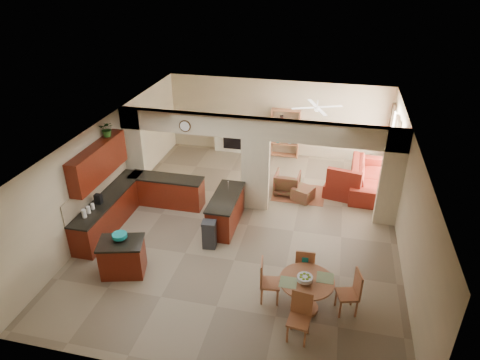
% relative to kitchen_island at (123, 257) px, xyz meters
% --- Properties ---
extents(floor, '(10.00, 10.00, 0.00)m').
position_rel_kitchen_island_xyz_m(floor, '(2.44, 2.61, -0.44)').
color(floor, '#817259').
rests_on(floor, ground).
extents(ceiling, '(10.00, 10.00, 0.00)m').
position_rel_kitchen_island_xyz_m(ceiling, '(2.44, 2.61, 2.36)').
color(ceiling, white).
rests_on(ceiling, wall_back).
extents(wall_back, '(8.00, 0.00, 8.00)m').
position_rel_kitchen_island_xyz_m(wall_back, '(2.44, 7.61, 0.96)').
color(wall_back, tan).
rests_on(wall_back, floor).
extents(wall_front, '(8.00, 0.00, 8.00)m').
position_rel_kitchen_island_xyz_m(wall_front, '(2.44, -2.39, 0.96)').
color(wall_front, tan).
rests_on(wall_front, floor).
extents(wall_left, '(0.00, 10.00, 10.00)m').
position_rel_kitchen_island_xyz_m(wall_left, '(-1.56, 2.61, 0.96)').
color(wall_left, tan).
rests_on(wall_left, floor).
extents(wall_right, '(0.00, 10.00, 10.00)m').
position_rel_kitchen_island_xyz_m(wall_right, '(6.44, 2.61, 0.96)').
color(wall_right, tan).
rests_on(wall_right, floor).
extents(partition_left_pier, '(0.60, 0.25, 2.80)m').
position_rel_kitchen_island_xyz_m(partition_left_pier, '(-1.26, 3.61, 0.96)').
color(partition_left_pier, tan).
rests_on(partition_left_pier, floor).
extents(partition_center_pier, '(0.80, 0.25, 2.20)m').
position_rel_kitchen_island_xyz_m(partition_center_pier, '(2.44, 3.61, 0.66)').
color(partition_center_pier, tan).
rests_on(partition_center_pier, floor).
extents(partition_right_pier, '(0.60, 0.25, 2.80)m').
position_rel_kitchen_island_xyz_m(partition_right_pier, '(6.14, 3.61, 0.96)').
color(partition_right_pier, tan).
rests_on(partition_right_pier, floor).
extents(partition_header, '(8.00, 0.25, 0.60)m').
position_rel_kitchen_island_xyz_m(partition_header, '(2.44, 3.61, 2.06)').
color(partition_header, tan).
rests_on(partition_header, partition_center_pier).
extents(kitchen_counter, '(2.52, 3.29, 1.48)m').
position_rel_kitchen_island_xyz_m(kitchen_counter, '(-0.82, 2.36, 0.02)').
color(kitchen_counter, '#4A1808').
rests_on(kitchen_counter, floor).
extents(upper_cabinets, '(0.35, 2.40, 0.90)m').
position_rel_kitchen_island_xyz_m(upper_cabinets, '(-1.38, 1.81, 1.48)').
color(upper_cabinets, '#4A1808').
rests_on(upper_cabinets, wall_left).
extents(peninsula, '(0.70, 1.85, 0.91)m').
position_rel_kitchen_island_xyz_m(peninsula, '(1.84, 2.49, 0.01)').
color(peninsula, '#4A1808').
rests_on(peninsula, floor).
extents(wall_clock, '(0.34, 0.03, 0.34)m').
position_rel_kitchen_island_xyz_m(wall_clock, '(0.44, 3.46, 2.01)').
color(wall_clock, '#483018').
rests_on(wall_clock, partition_header).
extents(rug, '(1.60, 1.30, 0.01)m').
position_rel_kitchen_island_xyz_m(rug, '(3.64, 4.71, -0.44)').
color(rug, '#974C37').
rests_on(rug, floor).
extents(fireplace, '(1.60, 0.35, 1.20)m').
position_rel_kitchen_island_xyz_m(fireplace, '(0.84, 7.44, 0.17)').
color(fireplace, beige).
rests_on(fireplace, floor).
extents(shelving_unit, '(1.00, 0.32, 1.80)m').
position_rel_kitchen_island_xyz_m(shelving_unit, '(2.79, 7.43, 0.46)').
color(shelving_unit, '#A55C38').
rests_on(shelving_unit, floor).
extents(window_a, '(0.02, 0.90, 1.90)m').
position_rel_kitchen_island_xyz_m(window_a, '(6.41, 4.91, 0.76)').
color(window_a, white).
rests_on(window_a, wall_right).
extents(window_b, '(0.02, 0.90, 1.90)m').
position_rel_kitchen_island_xyz_m(window_b, '(6.41, 6.61, 0.76)').
color(window_b, white).
rests_on(window_b, wall_right).
extents(glazed_door, '(0.02, 0.70, 2.10)m').
position_rel_kitchen_island_xyz_m(glazed_door, '(6.41, 5.76, 0.61)').
color(glazed_door, white).
rests_on(glazed_door, wall_right).
extents(drape_a_left, '(0.10, 0.28, 2.30)m').
position_rel_kitchen_island_xyz_m(drape_a_left, '(6.37, 4.31, 0.76)').
color(drape_a_left, '#451D1B').
rests_on(drape_a_left, wall_right).
extents(drape_a_right, '(0.10, 0.28, 2.30)m').
position_rel_kitchen_island_xyz_m(drape_a_right, '(6.37, 5.51, 0.76)').
color(drape_a_right, '#451D1B').
rests_on(drape_a_right, wall_right).
extents(drape_b_left, '(0.10, 0.28, 2.30)m').
position_rel_kitchen_island_xyz_m(drape_b_left, '(6.37, 6.01, 0.76)').
color(drape_b_left, '#451D1B').
rests_on(drape_b_left, wall_right).
extents(drape_b_right, '(0.10, 0.28, 2.30)m').
position_rel_kitchen_island_xyz_m(drape_b_right, '(6.37, 7.21, 0.76)').
color(drape_b_right, '#451D1B').
rests_on(drape_b_right, wall_right).
extents(ceiling_fan, '(1.00, 1.00, 0.10)m').
position_rel_kitchen_island_xyz_m(ceiling_fan, '(3.94, 5.61, 2.12)').
color(ceiling_fan, white).
rests_on(ceiling_fan, ceiling).
extents(kitchen_island, '(1.17, 0.97, 0.88)m').
position_rel_kitchen_island_xyz_m(kitchen_island, '(0.00, 0.00, 0.00)').
color(kitchen_island, '#4A1808').
rests_on(kitchen_island, floor).
extents(teal_bowl, '(0.34, 0.34, 0.16)m').
position_rel_kitchen_island_xyz_m(teal_bowl, '(-0.04, 0.08, 0.52)').
color(teal_bowl, teal).
rests_on(teal_bowl, kitchen_island).
extents(trash_can, '(0.36, 0.31, 0.70)m').
position_rel_kitchen_island_xyz_m(trash_can, '(1.68, 1.41, -0.09)').
color(trash_can, '#2A2A2C').
rests_on(trash_can, floor).
extents(dining_table, '(1.15, 1.15, 0.78)m').
position_rel_kitchen_island_xyz_m(dining_table, '(4.28, -0.23, 0.07)').
color(dining_table, '#A55C38').
rests_on(dining_table, floor).
extents(fruit_bowl, '(0.32, 0.32, 0.17)m').
position_rel_kitchen_island_xyz_m(fruit_bowl, '(4.24, -0.30, 0.42)').
color(fruit_bowl, '#75A423').
rests_on(fruit_bowl, dining_table).
extents(sofa, '(2.80, 1.19, 0.81)m').
position_rel_kitchen_island_xyz_m(sofa, '(5.74, 5.56, -0.04)').
color(sofa, maroon).
rests_on(sofa, floor).
extents(chaise, '(1.19, 1.04, 0.42)m').
position_rel_kitchen_island_xyz_m(chaise, '(4.95, 4.88, -0.24)').
color(chaise, maroon).
rests_on(chaise, floor).
extents(armchair, '(0.79, 0.81, 0.70)m').
position_rel_kitchen_island_xyz_m(armchair, '(3.25, 4.68, -0.09)').
color(armchair, maroon).
rests_on(armchair, floor).
extents(ottoman, '(0.75, 0.75, 0.41)m').
position_rel_kitchen_island_xyz_m(ottoman, '(3.79, 4.35, -0.24)').
color(ottoman, maroon).
rests_on(ottoman, floor).
extents(plant, '(0.46, 0.43, 0.43)m').
position_rel_kitchen_island_xyz_m(plant, '(-1.38, 2.46, 2.14)').
color(plant, '#1A4A13').
rests_on(plant, upper_cabinets).
extents(chair_north, '(0.44, 0.44, 1.02)m').
position_rel_kitchen_island_xyz_m(chair_north, '(4.18, 0.49, 0.11)').
color(chair_north, '#A55C38').
rests_on(chair_north, floor).
extents(chair_east, '(0.52, 0.52, 1.02)m').
position_rel_kitchen_island_xyz_m(chair_east, '(5.21, -0.08, 0.11)').
color(chair_east, '#A55C38').
rests_on(chair_east, floor).
extents(chair_south, '(0.47, 0.47, 1.02)m').
position_rel_kitchen_island_xyz_m(chair_south, '(4.23, -0.96, 0.11)').
color(chair_south, '#A55C38').
rests_on(chair_south, floor).
extents(chair_west, '(0.47, 0.47, 1.02)m').
position_rel_kitchen_island_xyz_m(chair_west, '(3.42, -0.13, 0.11)').
color(chair_west, '#A55C38').
rests_on(chair_west, floor).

